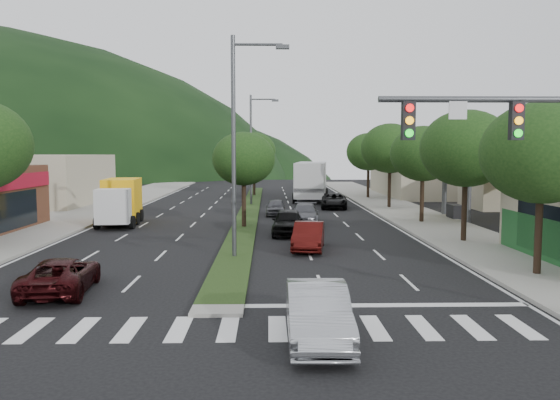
{
  "coord_description": "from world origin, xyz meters",
  "views": [
    {
      "loc": [
        1.55,
        -16.65,
        4.84
      ],
      "look_at": [
        2.15,
        10.69,
        2.44
      ],
      "focal_mm": 35.0,
      "sensor_mm": 36.0,
      "label": 1
    }
  ],
  "objects_px": {
    "streetlight_mid": "(253,144)",
    "car_queue_c": "(309,236)",
    "car_queue_e": "(276,207)",
    "tree_r_a": "(542,153)",
    "tree_med_near": "(244,159)",
    "tree_r_e": "(369,152)",
    "sedan_silver": "(318,313)",
    "box_truck": "(121,203)",
    "traffic_signal": "(535,159)",
    "car_queue_d": "(334,201)",
    "motorhome": "(311,180)",
    "tree_r_b": "(466,149)",
    "tree_r_d": "(390,148)",
    "tree_med_far": "(254,151)",
    "car_queue_b": "(305,214)",
    "suv_maroon": "(61,275)",
    "car_queue_a": "(288,222)",
    "streetlight_near": "(238,136)",
    "tree_r_c": "(423,154)"
  },
  "relations": [
    {
      "from": "tree_r_b",
      "to": "tree_med_far",
      "type": "bearing_deg",
      "value": 110.56
    },
    {
      "from": "tree_r_e",
      "to": "car_queue_e",
      "type": "distance_m",
      "value": 18.29
    },
    {
      "from": "car_queue_c",
      "to": "car_queue_e",
      "type": "xyz_separation_m",
      "value": [
        -1.43,
        15.03,
        -0.06
      ]
    },
    {
      "from": "streetlight_mid",
      "to": "car_queue_d",
      "type": "height_order",
      "value": "streetlight_mid"
    },
    {
      "from": "traffic_signal",
      "to": "tree_r_e",
      "type": "relative_size",
      "value": 1.04
    },
    {
      "from": "tree_r_a",
      "to": "car_queue_d",
      "type": "bearing_deg",
      "value": 100.26
    },
    {
      "from": "tree_med_near",
      "to": "streetlight_mid",
      "type": "xyz_separation_m",
      "value": [
        0.21,
        15.0,
        1.16
      ]
    },
    {
      "from": "tree_r_c",
      "to": "sedan_silver",
      "type": "xyz_separation_m",
      "value": [
        -9.18,
        -23.0,
        -4.02
      ]
    },
    {
      "from": "tree_r_b",
      "to": "car_queue_a",
      "type": "xyz_separation_m",
      "value": [
        -9.29,
        3.2,
        -4.29
      ]
    },
    {
      "from": "tree_r_a",
      "to": "car_queue_e",
      "type": "relative_size",
      "value": 1.83
    },
    {
      "from": "traffic_signal",
      "to": "streetlight_near",
      "type": "distance_m",
      "value": 13.03
    },
    {
      "from": "tree_r_a",
      "to": "box_truck",
      "type": "height_order",
      "value": "tree_r_a"
    },
    {
      "from": "tree_r_e",
      "to": "sedan_silver",
      "type": "distance_m",
      "value": 44.17
    },
    {
      "from": "traffic_signal",
      "to": "car_queue_a",
      "type": "height_order",
      "value": "traffic_signal"
    },
    {
      "from": "car_queue_e",
      "to": "tree_r_a",
      "type": "bearing_deg",
      "value": -63.52
    },
    {
      "from": "car_queue_e",
      "to": "box_truck",
      "type": "distance_m",
      "value": 11.74
    },
    {
      "from": "car_queue_c",
      "to": "suv_maroon",
      "type": "bearing_deg",
      "value": -130.63
    },
    {
      "from": "tree_r_b",
      "to": "suv_maroon",
      "type": "xyz_separation_m",
      "value": [
        -17.61,
        -9.98,
        -4.42
      ]
    },
    {
      "from": "tree_med_far",
      "to": "streetlight_near",
      "type": "distance_m",
      "value": 36.01
    },
    {
      "from": "tree_med_near",
      "to": "motorhome",
      "type": "height_order",
      "value": "tree_med_near"
    },
    {
      "from": "tree_r_a",
      "to": "streetlight_near",
      "type": "distance_m",
      "value": 12.48
    },
    {
      "from": "tree_r_e",
      "to": "suv_maroon",
      "type": "height_order",
      "value": "tree_r_e"
    },
    {
      "from": "sedan_silver",
      "to": "suv_maroon",
      "type": "height_order",
      "value": "sedan_silver"
    },
    {
      "from": "streetlight_mid",
      "to": "car_queue_c",
      "type": "bearing_deg",
      "value": -81.64
    },
    {
      "from": "tree_med_near",
      "to": "car_queue_e",
      "type": "height_order",
      "value": "tree_med_near"
    },
    {
      "from": "tree_med_far",
      "to": "streetlight_mid",
      "type": "relative_size",
      "value": 0.69
    },
    {
      "from": "tree_r_a",
      "to": "tree_r_e",
      "type": "distance_m",
      "value": 36.0
    },
    {
      "from": "tree_r_b",
      "to": "tree_r_e",
      "type": "relative_size",
      "value": 1.03
    },
    {
      "from": "suv_maroon",
      "to": "car_queue_c",
      "type": "distance_m",
      "value": 12.27
    },
    {
      "from": "car_queue_c",
      "to": "box_truck",
      "type": "bearing_deg",
      "value": 148.24
    },
    {
      "from": "car_queue_a",
      "to": "box_truck",
      "type": "distance_m",
      "value": 12.09
    },
    {
      "from": "car_queue_c",
      "to": "car_queue_d",
      "type": "bearing_deg",
      "value": 87.26
    },
    {
      "from": "tree_r_d",
      "to": "tree_r_e",
      "type": "height_order",
      "value": "tree_r_d"
    },
    {
      "from": "tree_med_near",
      "to": "car_queue_c",
      "type": "distance_m",
      "value": 9.38
    },
    {
      "from": "streetlight_mid",
      "to": "box_truck",
      "type": "relative_size",
      "value": 1.57
    },
    {
      "from": "tree_med_far",
      "to": "box_truck",
      "type": "height_order",
      "value": "tree_med_far"
    },
    {
      "from": "car_queue_a",
      "to": "car_queue_d",
      "type": "bearing_deg",
      "value": 77.04
    },
    {
      "from": "motorhome",
      "to": "traffic_signal",
      "type": "bearing_deg",
      "value": -78.19
    },
    {
      "from": "tree_r_c",
      "to": "tree_med_near",
      "type": "height_order",
      "value": "tree_r_c"
    },
    {
      "from": "traffic_signal",
      "to": "tree_med_near",
      "type": "relative_size",
      "value": 1.16
    },
    {
      "from": "car_queue_e",
      "to": "sedan_silver",
      "type": "bearing_deg",
      "value": -87.08
    },
    {
      "from": "tree_med_far",
      "to": "car_queue_d",
      "type": "relative_size",
      "value": 1.47
    },
    {
      "from": "car_queue_b",
      "to": "tree_r_a",
      "type": "bearing_deg",
      "value": -58.53
    },
    {
      "from": "tree_r_b",
      "to": "tree_r_d",
      "type": "xyz_separation_m",
      "value": [
        0.0,
        18.0,
        0.14
      ]
    },
    {
      "from": "box_truck",
      "to": "tree_r_a",
      "type": "bearing_deg",
      "value": 136.27
    },
    {
      "from": "box_truck",
      "to": "car_queue_e",
      "type": "bearing_deg",
      "value": -159.2
    },
    {
      "from": "tree_r_d",
      "to": "tree_r_e",
      "type": "bearing_deg",
      "value": 90.0
    },
    {
      "from": "car_queue_e",
      "to": "box_truck",
      "type": "height_order",
      "value": "box_truck"
    },
    {
      "from": "tree_r_b",
      "to": "car_queue_c",
      "type": "bearing_deg",
      "value": -167.82
    },
    {
      "from": "car_queue_a",
      "to": "suv_maroon",
      "type": "bearing_deg",
      "value": -118.33
    }
  ]
}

